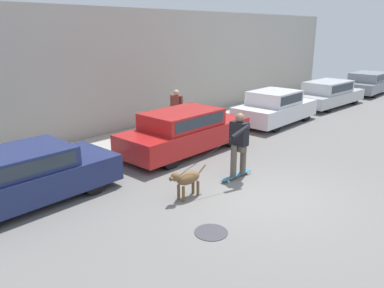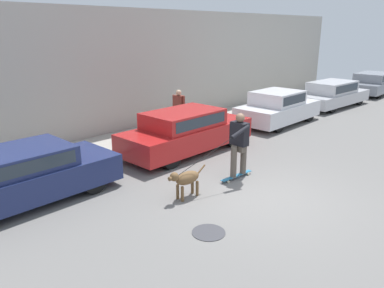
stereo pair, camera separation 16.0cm
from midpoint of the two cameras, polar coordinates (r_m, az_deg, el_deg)
The scene contains 12 objects.
ground_plane at distance 8.95m, azimuth 10.80°, elevation -7.82°, with size 36.00×36.00×0.00m, color slate.
back_wall at distance 13.44m, azimuth -14.57°, elevation 10.18°, with size 32.00×0.30×4.46m.
sidewalk_curb at distance 12.84m, azimuth -10.99°, elevation 0.16°, with size 30.00×2.14×0.10m.
parked_car_0 at distance 9.08m, azimuth -23.72°, elevation -4.42°, with size 4.06×1.80×1.24m.
parked_car_1 at distance 11.69m, azimuth -0.45°, elevation 1.91°, with size 4.56×1.79×1.34m.
parked_car_2 at distance 15.71m, azimuth 13.27°, elevation 5.33°, with size 3.99×1.81×1.35m.
parked_car_3 at distance 20.04m, azimuth 20.86°, elevation 7.08°, with size 4.61×1.86×1.27m.
parked_car_4 at distance 25.03m, azimuth 26.11°, elevation 8.27°, with size 4.43×1.92×1.26m.
dog at distance 8.53m, azimuth -0.40°, elevation -5.33°, with size 1.11×0.32×0.72m.
skateboarder at distance 9.58m, azimuth 7.63°, elevation 0.29°, with size 2.65×0.66×1.73m.
pedestrian_with_bag at distance 13.96m, azimuth -1.76°, elevation 5.54°, with size 0.25×0.65×1.50m.
manhole_cover at distance 7.35m, azimuth 3.19°, elevation -13.31°, with size 0.65×0.65×0.01m.
Camera 2 is at (-6.76, -4.50, 3.73)m, focal length 35.00 mm.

